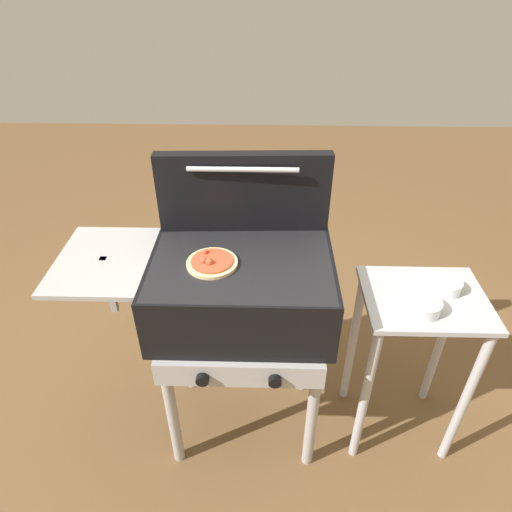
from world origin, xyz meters
TOP-DOWN VIEW (x-y plane):
  - ground_plane at (0.00, 0.00)m, footprint 8.00×8.00m
  - grill at (-0.01, -0.00)m, footprint 0.96×0.53m
  - grill_lid_open at (0.00, 0.21)m, footprint 0.63×0.09m
  - pizza_pepperoni at (-0.10, -0.03)m, footprint 0.17×0.17m
  - prep_table at (0.66, 0.00)m, footprint 0.44×0.36m
  - topping_bowl_near at (0.74, 0.04)m, footprint 0.10×0.10m
  - topping_bowl_far at (0.63, -0.08)m, footprint 0.12×0.12m

SIDE VIEW (x-z plane):
  - ground_plane at x=0.00m, z-range 0.00..0.00m
  - prep_table at x=0.66m, z-range 0.16..0.91m
  - grill at x=-0.01m, z-range 0.31..1.21m
  - topping_bowl_near at x=0.74m, z-range 0.75..0.80m
  - topping_bowl_far at x=0.63m, z-range 0.75..0.80m
  - pizza_pepperoni at x=-0.10m, z-range 0.89..0.93m
  - grill_lid_open at x=0.00m, z-range 0.90..1.20m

